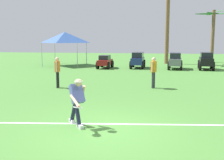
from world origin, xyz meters
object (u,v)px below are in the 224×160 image
(frisbee_thrower, at_px, (77,99))
(event_tent, at_px, (65,37))
(teammate_midfield, at_px, (154,70))
(parked_car_slot_d, at_px, (206,60))
(parked_car_slot_c, at_px, (175,60))
(teammate_near_sideline, at_px, (57,69))
(palm_tree_far_left, at_px, (167,20))
(frisbee_in_flight, at_px, (78,108))
(parked_car_slot_b, at_px, (138,59))
(palm_tree_left_of_centre, at_px, (213,31))
(parked_car_slot_a, at_px, (105,62))

(frisbee_thrower, height_order, event_tent, event_tent)
(teammate_midfield, bearing_deg, parked_car_slot_d, 66.20)
(parked_car_slot_c, bearing_deg, teammate_midfield, -100.14)
(teammate_near_sideline, height_order, palm_tree_far_left, palm_tree_far_left)
(frisbee_thrower, distance_m, frisbee_in_flight, 0.59)
(teammate_near_sideline, height_order, parked_car_slot_c, teammate_near_sideline)
(teammate_near_sideline, bearing_deg, teammate_midfield, 8.02)
(parked_car_slot_d, xyz_separation_m, palm_tree_far_left, (-2.98, 4.89, 3.57))
(frisbee_thrower, xyz_separation_m, palm_tree_far_left, (3.18, 20.85, 3.52))
(parked_car_slot_b, bearing_deg, palm_tree_far_left, 60.70)
(frisbee_thrower, relative_size, parked_car_slot_d, 0.57)
(teammate_near_sideline, xyz_separation_m, event_tent, (-3.43, 11.57, 1.65))
(parked_car_slot_d, bearing_deg, parked_car_slot_c, 178.70)
(frisbee_thrower, relative_size, palm_tree_left_of_centre, 0.26)
(teammate_near_sideline, distance_m, palm_tree_far_left, 16.34)
(palm_tree_left_of_centre, bearing_deg, parked_car_slot_c, -120.28)
(palm_tree_left_of_centre, bearing_deg, parked_car_slot_a, -143.34)
(frisbee_in_flight, xyz_separation_m, teammate_near_sideline, (-2.93, 6.56, 0.25))
(teammate_near_sideline, xyz_separation_m, parked_car_slot_a, (0.66, 9.72, -0.38))
(parked_car_slot_d, bearing_deg, palm_tree_left_of_centre, 76.34)
(parked_car_slot_c, xyz_separation_m, palm_tree_far_left, (-0.56, 4.83, 3.59))
(frisbee_in_flight, bearing_deg, teammate_near_sideline, 114.08)
(frisbee_in_flight, relative_size, palm_tree_left_of_centre, 0.06)
(frisbee_in_flight, relative_size, parked_car_slot_b, 0.14)
(parked_car_slot_d, bearing_deg, palm_tree_far_left, 121.39)
(frisbee_thrower, relative_size, palm_tree_far_left, 0.19)
(palm_tree_far_left, bearing_deg, teammate_near_sideline, -111.77)
(teammate_near_sideline, distance_m, parked_car_slot_d, 13.36)
(teammate_midfield, bearing_deg, parked_car_slot_a, 114.70)
(teammate_midfield, bearing_deg, parked_car_slot_c, 79.86)
(parked_car_slot_c, bearing_deg, frisbee_in_flight, -102.12)
(teammate_midfield, xyz_separation_m, parked_car_slot_b, (-1.43, 9.64, -0.22))
(frisbee_in_flight, bearing_deg, teammate_midfield, 75.37)
(parked_car_slot_a, height_order, parked_car_slot_d, parked_car_slot_d)
(event_tent, bearing_deg, teammate_near_sideline, -73.50)
(palm_tree_left_of_centre, relative_size, event_tent, 1.59)
(parked_car_slot_b, xyz_separation_m, palm_tree_left_of_centre, (7.28, 6.84, 2.53))
(event_tent, bearing_deg, frisbee_thrower, -70.65)
(frisbee_thrower, height_order, frisbee_in_flight, frisbee_thrower)
(parked_car_slot_a, height_order, parked_car_slot_c, parked_car_slot_c)
(frisbee_in_flight, height_order, parked_car_slot_c, parked_car_slot_c)
(parked_car_slot_a, xyz_separation_m, parked_car_slot_d, (8.25, 0.24, 0.18))
(teammate_near_sideline, relative_size, parked_car_slot_b, 0.64)
(palm_tree_far_left, bearing_deg, parked_car_slot_b, -119.30)
(parked_car_slot_c, bearing_deg, teammate_near_sideline, -122.95)
(teammate_midfield, relative_size, parked_car_slot_d, 0.64)
(frisbee_thrower, height_order, parked_car_slot_a, frisbee_thrower)
(parked_car_slot_c, relative_size, event_tent, 0.73)
(parked_car_slot_d, relative_size, palm_tree_left_of_centre, 0.45)
(parked_car_slot_d, bearing_deg, parked_car_slot_b, 176.26)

